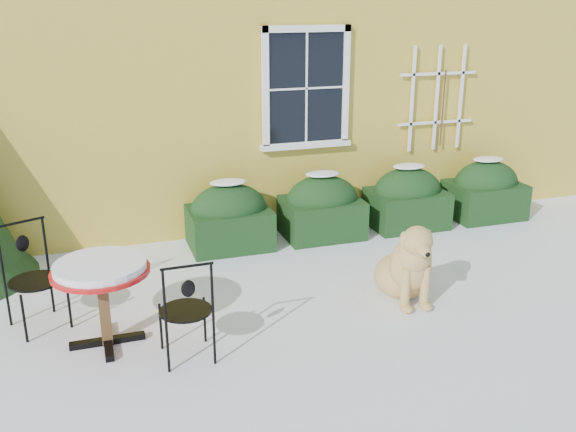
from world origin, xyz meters
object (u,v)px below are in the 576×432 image
object	(u,v)px
bistro_table	(101,277)
patio_chair_far	(33,276)
patio_chair_near	(186,309)
dog	(407,268)

from	to	relation	value
bistro_table	patio_chair_far	size ratio (longest dim) A/B	0.85
patio_chair_near	bistro_table	bearing A→B (deg)	-36.71
dog	bistro_table	bearing A→B (deg)	-175.65
patio_chair_near	dog	bearing A→B (deg)	-170.26
patio_chair_far	dog	size ratio (longest dim) A/B	1.02
bistro_table	patio_chair_near	bearing A→B (deg)	-36.00
bistro_table	patio_chair_far	distance (m)	0.89
bistro_table	dog	world-z (taller)	dog
dog	patio_chair_far	bearing A→B (deg)	175.45
patio_chair_far	patio_chair_near	bearing A→B (deg)	-62.77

